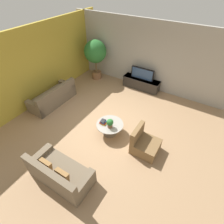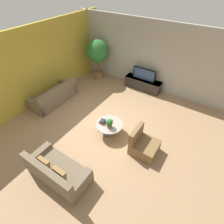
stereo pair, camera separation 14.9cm
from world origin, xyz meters
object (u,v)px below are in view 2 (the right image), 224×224
(couch_near_entry, at_px, (58,172))
(potted_plant_tabletop, at_px, (109,123))
(armchair_wicker, at_px, (143,145))
(couch_by_wall, at_px, (55,96))
(coffee_table, at_px, (109,127))
(potted_palm_tall, at_px, (98,53))
(media_console, at_px, (143,84))
(television, at_px, (144,74))

(couch_near_entry, bearing_deg, potted_plant_tabletop, -98.12)
(armchair_wicker, xyz_separation_m, potted_plant_tabletop, (-1.24, -0.05, 0.34))
(couch_by_wall, bearing_deg, coffee_table, 85.70)
(potted_palm_tall, relative_size, potted_plant_tabletop, 5.93)
(potted_palm_tall, height_order, potted_plant_tabletop, potted_palm_tall)
(media_console, distance_m, armchair_wicker, 3.69)
(couch_by_wall, relative_size, armchair_wicker, 2.35)
(armchair_wicker, relative_size, potted_plant_tabletop, 2.61)
(potted_plant_tabletop, bearing_deg, couch_near_entry, -98.12)
(couch_by_wall, xyz_separation_m, potted_plant_tabletop, (3.05, -0.34, 0.33))
(armchair_wicker, bearing_deg, coffee_table, 87.20)
(coffee_table, bearing_deg, television, 95.09)
(television, relative_size, armchair_wicker, 1.26)
(media_console, xyz_separation_m, couch_near_entry, (0.07, -5.46, 0.02))
(couch_by_wall, bearing_deg, potted_palm_tall, 173.76)
(couch_near_entry, bearing_deg, armchair_wicker, -125.77)
(potted_plant_tabletop, bearing_deg, media_console, 96.20)
(media_console, xyz_separation_m, couch_by_wall, (-2.69, -3.03, 0.02))
(television, xyz_separation_m, coffee_table, (0.29, -3.25, -0.47))
(coffee_table, height_order, potted_palm_tall, potted_palm_tall)
(media_console, distance_m, television, 0.51)
(couch_near_entry, bearing_deg, media_console, -89.29)
(media_console, xyz_separation_m, potted_plant_tabletop, (0.37, -3.37, 0.34))
(couch_near_entry, distance_m, armchair_wicker, 2.63)
(couch_by_wall, xyz_separation_m, potted_palm_tall, (0.30, 2.73, 1.05))
(media_console, bearing_deg, potted_plant_tabletop, -83.80)
(potted_plant_tabletop, bearing_deg, potted_palm_tall, 131.88)
(coffee_table, distance_m, armchair_wicker, 1.32)
(media_console, height_order, coffee_table, media_console)
(television, xyz_separation_m, couch_by_wall, (-2.69, -3.03, -0.49))
(media_console, relative_size, television, 1.62)
(couch_near_entry, height_order, potted_palm_tall, potted_palm_tall)
(media_console, relative_size, armchair_wicker, 2.03)
(couch_near_entry, xyz_separation_m, armchair_wicker, (1.54, 2.14, -0.01))
(media_console, relative_size, coffee_table, 1.87)
(coffee_table, height_order, couch_near_entry, couch_near_entry)
(couch_near_entry, xyz_separation_m, potted_plant_tabletop, (0.30, 2.09, 0.32))
(coffee_table, relative_size, couch_near_entry, 0.53)
(potted_palm_tall, bearing_deg, coffee_table, -47.85)
(coffee_table, distance_m, couch_near_entry, 2.21)
(potted_palm_tall, bearing_deg, couch_by_wall, -96.24)
(media_console, relative_size, couch_near_entry, 0.99)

